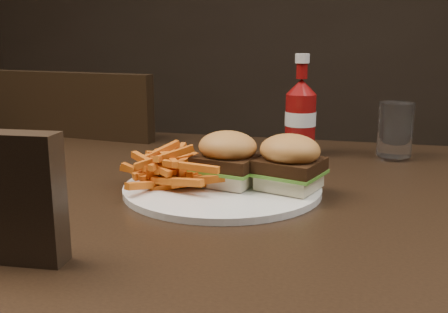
% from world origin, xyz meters
% --- Properties ---
extents(dining_table, '(1.20, 0.80, 0.04)m').
position_xyz_m(dining_table, '(0.00, 0.00, 0.73)').
color(dining_table, black).
rests_on(dining_table, ground).
extents(chair_far, '(0.48, 0.48, 0.04)m').
position_xyz_m(chair_far, '(-0.44, 0.50, 0.43)').
color(chair_far, black).
rests_on(chair_far, ground).
extents(plate, '(0.29, 0.29, 0.01)m').
position_xyz_m(plate, '(-0.03, -0.02, 0.76)').
color(plate, white).
rests_on(plate, dining_table).
extents(sandwich_half_a, '(0.09, 0.09, 0.02)m').
position_xyz_m(sandwich_half_a, '(-0.02, -0.01, 0.77)').
color(sandwich_half_a, '#F8E1C3').
rests_on(sandwich_half_a, plate).
extents(sandwich_half_b, '(0.09, 0.09, 0.02)m').
position_xyz_m(sandwich_half_b, '(0.07, -0.02, 0.77)').
color(sandwich_half_b, beige).
rests_on(sandwich_half_b, plate).
extents(fries_pile, '(0.15, 0.15, 0.05)m').
position_xyz_m(fries_pile, '(-0.10, -0.03, 0.78)').
color(fries_pile, '#D0460F').
rests_on(fries_pile, plate).
extents(ketchup_bottle, '(0.06, 0.06, 0.11)m').
position_xyz_m(ketchup_bottle, '(0.05, 0.24, 0.81)').
color(ketchup_bottle, maroon).
rests_on(ketchup_bottle, dining_table).
extents(tumbler, '(0.08, 0.08, 0.10)m').
position_xyz_m(tumbler, '(0.22, 0.26, 0.81)').
color(tumbler, white).
rests_on(tumbler, dining_table).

